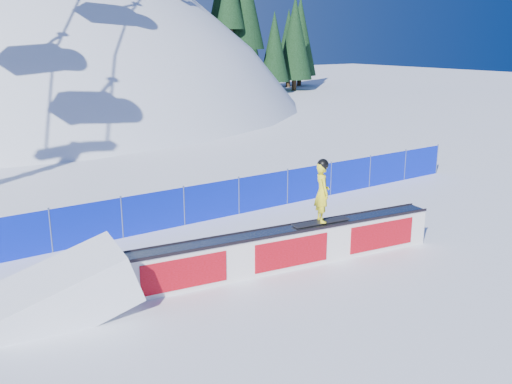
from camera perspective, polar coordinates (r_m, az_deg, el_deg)
ground at (r=14.70m, az=4.74°, el=-7.19°), size 160.00×160.00×0.00m
snow_hill at (r=58.13m, az=-23.56°, el=-10.04°), size 64.00×64.00×64.00m
safety_fence at (r=17.99m, az=-4.39°, el=-0.91°), size 22.05×0.05×1.30m
rail_box at (r=14.30m, az=3.05°, el=-5.63°), size 8.57×1.79×1.03m
snow_ramp at (r=12.91m, az=-18.49°, el=-11.31°), size 3.20×2.25×1.86m
snowboarder at (r=14.40m, az=6.62°, el=0.03°), size 1.61×0.66×1.66m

